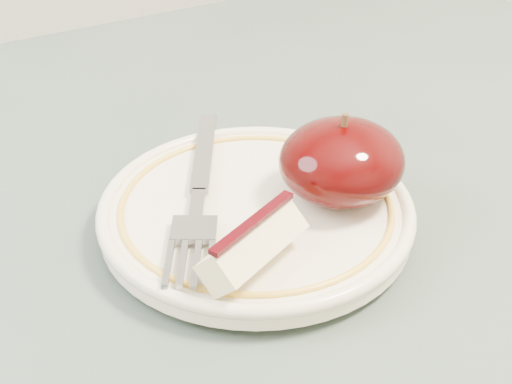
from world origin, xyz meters
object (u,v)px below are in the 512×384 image
table (323,365)px  fork (199,192)px  plate (256,210)px  apple_half (342,161)px

table → fork: size_ratio=5.13×
table → plate: (-0.02, 0.05, 0.10)m
apple_half → plate: bearing=162.8°
table → apple_half: (0.03, 0.04, 0.13)m
apple_half → fork: (-0.08, 0.04, -0.02)m
table → fork: (-0.05, 0.08, 0.11)m
plate → fork: (-0.03, 0.02, 0.01)m
table → plate: 0.12m
plate → fork: fork is taller
plate → fork: bearing=139.1°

